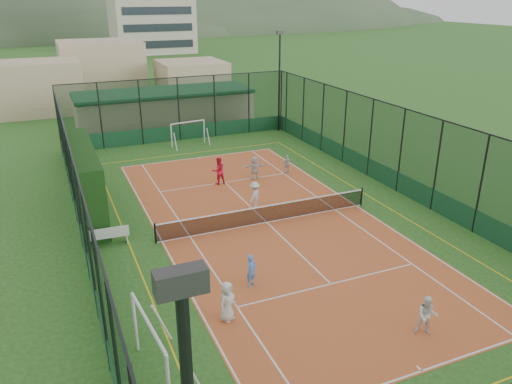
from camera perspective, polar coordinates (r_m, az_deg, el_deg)
ground at (r=25.88m, az=1.24°, el=-3.51°), size 300.00×300.00×0.00m
court_slab at (r=25.88m, az=1.24°, el=-3.50°), size 11.17×23.97×0.01m
tennis_net at (r=25.66m, az=1.24°, el=-2.44°), size 11.67×0.12×1.06m
perimeter_fence at (r=24.92m, az=1.28°, el=1.69°), size 18.12×34.12×5.00m
floodlight_ne at (r=42.65m, az=2.68°, el=12.41°), size 0.60×0.26×8.25m
clubhouse at (r=45.37m, az=-10.40°, el=9.38°), size 15.20×7.20×3.15m
distant_hills at (r=171.93m, az=-20.76°, el=16.79°), size 200.00×60.00×24.00m
hedge_left at (r=28.01m, az=-18.92°, el=1.29°), size 1.24×8.30×3.63m
white_bench at (r=24.46m, az=-16.41°, el=-4.76°), size 1.79×0.58×1.00m
futsal_goal_near at (r=15.95m, az=-11.98°, el=-17.44°), size 3.48×1.30×2.19m
futsal_goal_far at (r=39.25m, az=-7.77°, el=6.62°), size 2.93×1.22×1.84m
child_near_left at (r=18.33m, az=-3.31°, el=-12.38°), size 0.90×0.82×1.54m
child_near_mid at (r=20.27m, az=-0.54°, el=-8.96°), size 0.60×0.53×1.38m
child_near_right at (r=18.61m, az=18.97°, el=-13.22°), size 0.91×0.87×1.48m
child_far_left at (r=27.25m, az=-0.16°, el=-0.38°), size 1.12×1.09×1.54m
child_far_right at (r=32.85m, az=3.59°, el=3.20°), size 0.74×0.38×1.20m
child_far_back at (r=31.66m, az=-0.16°, el=2.80°), size 1.45×0.71×1.50m
coach at (r=30.88m, az=-4.31°, el=2.44°), size 0.87×0.70×1.70m
tennis_balls at (r=26.95m, az=0.58°, el=-2.34°), size 2.53×0.98×0.07m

